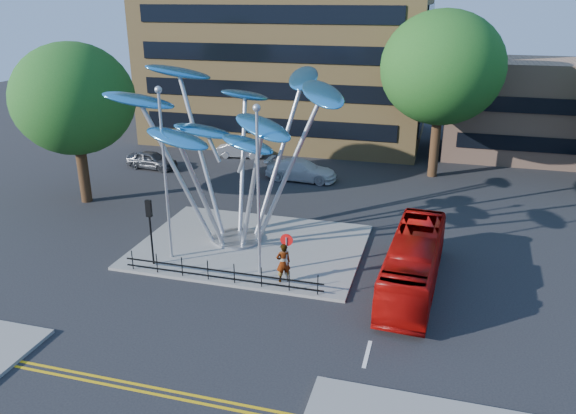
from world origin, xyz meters
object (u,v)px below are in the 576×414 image
(tree_right, at_px, (442,68))
(parked_car_right, at_px, (301,170))
(leaf_sculpture, at_px, (233,119))
(pedestrian, at_px, (283,263))
(parked_car_left, at_px, (152,160))
(parked_car_mid, at_px, (241,150))
(street_lamp_left, at_px, (164,160))
(no_entry_sign_island, at_px, (287,250))
(tree_left, at_px, (74,99))
(traffic_light_island, at_px, (150,219))
(red_bus, at_px, (414,263))
(street_lamp_right, at_px, (258,177))

(tree_right, height_order, parked_car_right, tree_right)
(leaf_sculpture, bearing_deg, pedestrian, -46.89)
(tree_right, height_order, parked_car_left, tree_right)
(parked_car_left, relative_size, parked_car_right, 0.78)
(parked_car_mid, bearing_deg, street_lamp_left, -178.87)
(tree_right, bearing_deg, no_entry_sign_island, -107.12)
(tree_left, xyz_separation_m, parked_car_right, (12.64, 8.36, -6.03))
(leaf_sculpture, xyz_separation_m, parked_car_right, (0.71, 11.67, -6.11))
(no_entry_sign_island, distance_m, pedestrian, 0.71)
(tree_left, xyz_separation_m, no_entry_sign_island, (16.00, -7.48, -4.98))
(no_entry_sign_island, bearing_deg, parked_car_mid, 115.71)
(tree_right, distance_m, tree_left, 25.09)
(parked_car_left, height_order, parked_car_right, parked_car_right)
(traffic_light_island, bearing_deg, street_lamp_left, 63.43)
(no_entry_sign_island, distance_m, red_bus, 5.93)
(no_entry_sign_island, height_order, parked_car_left, no_entry_sign_island)
(red_bus, distance_m, parked_car_mid, 24.72)
(no_entry_sign_island, height_order, parked_car_right, no_entry_sign_island)
(leaf_sculpture, xyz_separation_m, parked_car_mid, (-5.79, 16.32, -6.23))
(red_bus, relative_size, parked_car_right, 1.73)
(street_lamp_right, bearing_deg, tree_left, 154.23)
(leaf_sculpture, bearing_deg, parked_car_left, 135.26)
(red_bus, relative_size, pedestrian, 4.71)
(no_entry_sign_island, relative_size, parked_car_left, 0.60)
(tree_right, relative_size, pedestrian, 6.23)
(street_lamp_right, height_order, pedestrian, street_lamp_right)
(street_lamp_right, distance_m, no_entry_sign_island, 3.64)
(pedestrian, xyz_separation_m, parked_car_left, (-15.34, 15.50, -0.42))
(tree_left, xyz_separation_m, street_lamp_right, (14.50, -7.00, -1.70))
(traffic_light_island, xyz_separation_m, red_bus, (12.75, 1.34, -1.34))
(traffic_light_island, distance_m, parked_car_mid, 20.79)
(parked_car_right, bearing_deg, red_bus, -145.78)
(red_bus, bearing_deg, pedestrian, -164.04)
(parked_car_left, bearing_deg, parked_car_mid, -42.53)
(traffic_light_island, distance_m, parked_car_left, 17.78)
(no_entry_sign_island, bearing_deg, tree_right, 72.88)
(tree_right, bearing_deg, parked_car_right, -158.72)
(no_entry_sign_island, bearing_deg, parked_car_right, 101.97)
(parked_car_mid, relative_size, parked_car_right, 0.73)
(street_lamp_right, bearing_deg, parked_car_right, 96.90)
(traffic_light_island, height_order, parked_car_left, traffic_light_island)
(traffic_light_island, bearing_deg, pedestrian, 0.00)
(no_entry_sign_island, height_order, red_bus, no_entry_sign_island)
(street_lamp_right, distance_m, parked_car_left, 20.98)
(traffic_light_island, bearing_deg, leaf_sculpture, 54.96)
(street_lamp_left, bearing_deg, street_lamp_right, -5.71)
(tree_left, distance_m, traffic_light_island, 12.44)
(leaf_sculpture, bearing_deg, red_bus, -16.11)
(street_lamp_right, height_order, parked_car_left, street_lamp_right)
(parked_car_left, height_order, parked_car_mid, parked_car_left)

